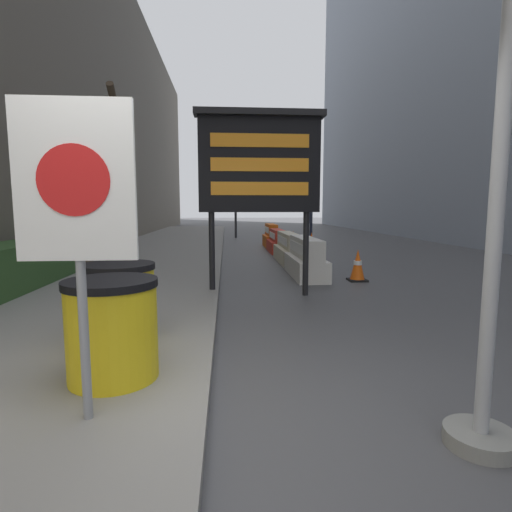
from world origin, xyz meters
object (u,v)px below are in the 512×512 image
traffic_cone_mid (358,266)px  traffic_cone_far (293,240)px  barrel_drum_foreground (112,329)px  jersey_barrier_white (306,259)px  barrel_drum_middle (119,303)px  pedestrian_worker (310,220)px  message_board (259,164)px  traffic_light_near_curb (236,179)px  warning_sign (76,201)px  jersey_barrier_red_striped (277,242)px  traffic_cone_near (311,245)px  jersey_barrier_orange_far (271,237)px  jersey_barrier_cream (289,249)px

traffic_cone_mid → traffic_cone_far: size_ratio=1.03×
barrel_drum_foreground → jersey_barrier_white: (2.66, 5.41, -0.16)m
barrel_drum_foreground → traffic_cone_far: 12.24m
barrel_drum_middle → pedestrian_worker: bearing=70.9°
message_board → barrel_drum_foreground: bearing=-112.8°
barrel_drum_foreground → traffic_cone_mid: (3.62, 4.78, -0.21)m
traffic_cone_mid → pedestrian_worker: 10.77m
jersey_barrier_white → traffic_cone_far: jersey_barrier_white is taller
jersey_barrier_white → traffic_light_near_curb: 11.96m
warning_sign → jersey_barrier_red_striped: bearing=76.3°
traffic_cone_mid → traffic_light_near_curb: 12.72m
traffic_cone_near → warning_sign: bearing=-110.4°
traffic_cone_mid → traffic_cone_far: 6.97m
jersey_barrier_orange_far → traffic_cone_mid: bearing=-82.6°
jersey_barrier_cream → pedestrian_worker: pedestrian_worker is taller
traffic_cone_far → traffic_light_near_curb: bearing=111.1°
pedestrian_worker → jersey_barrier_cream: bearing=174.3°
jersey_barrier_cream → traffic_cone_far: size_ratio=3.40×
barrel_drum_middle → traffic_light_near_curb: bearing=84.4°
warning_sign → traffic_cone_far: size_ratio=3.16×
message_board → jersey_barrier_red_striped: (1.18, 6.76, -1.88)m
jersey_barrier_white → traffic_light_near_curb: size_ratio=0.51×
warning_sign → pedestrian_worker: bearing=73.2°
jersey_barrier_white → traffic_cone_near: 3.45m
jersey_barrier_cream → traffic_cone_near: jersey_barrier_cream is taller
warning_sign → pedestrian_worker: (4.85, 16.10, -0.58)m
warning_sign → traffic_cone_far: warning_sign is taller
traffic_light_near_curb → pedestrian_worker: 4.27m
barrel_drum_middle → traffic_cone_mid: (3.80, 3.86, -0.21)m
jersey_barrier_white → traffic_cone_mid: (0.96, -0.63, -0.06)m
message_board → traffic_cone_near: message_board is taller
message_board → jersey_barrier_white: bearing=58.1°
barrel_drum_middle → message_board: 3.51m
jersey_barrier_red_striped → barrel_drum_foreground: bearing=-104.5°
jersey_barrier_white → traffic_light_near_curb: bearing=96.2°
traffic_cone_mid → traffic_cone_far: bearing=91.4°
message_board → jersey_barrier_red_striped: 7.12m
barrel_drum_middle → traffic_light_near_curb: traffic_light_near_curb is taller
traffic_cone_far → traffic_cone_mid: bearing=-88.6°
jersey_barrier_cream → barrel_drum_middle: bearing=-112.5°
barrel_drum_middle → jersey_barrier_orange_far: 11.62m
message_board → traffic_cone_far: 8.68m
warning_sign → traffic_cone_mid: size_ratio=3.08×
jersey_barrier_orange_far → traffic_light_near_curb: traffic_light_near_curb is taller
traffic_light_near_curb → barrel_drum_foreground: bearing=-94.7°
traffic_cone_far → traffic_light_near_curb: (-2.05, 5.29, 2.63)m
jersey_barrier_red_striped → traffic_cone_near: same height
jersey_barrier_orange_far → jersey_barrier_white: bearing=-90.0°
jersey_barrier_red_striped → traffic_cone_mid: bearing=-80.1°
jersey_barrier_red_striped → jersey_barrier_white: bearing=-90.0°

